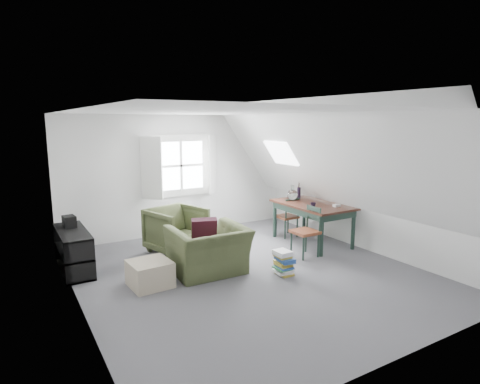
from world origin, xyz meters
TOP-DOWN VIEW (x-y plane):
  - floor at (0.00, 0.00)m, footprint 5.50×5.50m
  - ceiling at (0.00, 0.00)m, footprint 5.50×5.50m
  - wall_back at (0.00, 2.75)m, footprint 5.00×0.00m
  - wall_front at (0.00, -2.75)m, footprint 5.00×0.00m
  - wall_left at (-2.50, 0.00)m, footprint 0.00×5.50m
  - wall_right at (2.50, 0.00)m, footprint 0.00×5.50m
  - slope_left at (-1.55, 0.00)m, footprint 3.19×5.50m
  - slope_right at (1.55, 0.00)m, footprint 3.19×5.50m
  - dormer_window at (0.00, 2.68)m, footprint 1.71×0.35m
  - skylight at (1.55, 1.30)m, footprint 0.35×0.75m
  - armchair_near at (-0.54, 0.34)m, footprint 1.16×1.02m
  - armchair_far at (-0.59, 1.56)m, footprint 1.12×1.13m
  - throw_pillow at (-0.54, 0.49)m, footprint 0.45×0.34m
  - ottoman at (-1.51, 0.31)m, footprint 0.60×0.60m
  - dining_table at (1.91, 0.73)m, footprint 0.95×1.58m
  - demijohn at (1.76, 1.18)m, footprint 0.21×0.21m
  - vase_twigs at (2.01, 1.28)m, footprint 0.07×0.08m
  - cup at (1.66, 0.43)m, footprint 0.11×0.11m
  - paper_box at (2.11, 0.28)m, footprint 0.13×0.09m
  - dining_chair_far at (1.77, 1.32)m, footprint 0.39×0.39m
  - dining_chair_near at (1.31, 0.18)m, footprint 0.42×0.42m
  - media_shelf at (-2.35, 1.50)m, footprint 0.43×1.29m
  - electronics_box at (-2.35, 1.80)m, footprint 0.21×0.27m
  - magazine_stack at (0.43, -0.33)m, footprint 0.29×0.34m

SIDE VIEW (x-z plane):
  - floor at x=0.00m, z-range 0.00..0.00m
  - armchair_near at x=-0.54m, z-range -0.37..0.37m
  - armchair_far at x=-0.59m, z-range -0.42..0.42m
  - ottoman at x=-1.51m, z-range 0.00..0.37m
  - magazine_stack at x=0.43m, z-range 0.00..0.39m
  - media_shelf at x=-2.35m, z-range -0.03..0.63m
  - dining_chair_far at x=1.77m, z-range 0.02..0.84m
  - dining_chair_near at x=1.31m, z-range 0.02..0.90m
  - throw_pillow at x=-0.54m, z-range 0.46..0.87m
  - dining_table at x=1.91m, z-range 0.29..1.08m
  - electronics_box at x=-2.35m, z-range 0.64..0.84m
  - cup at x=1.66m, z-range 0.74..0.84m
  - paper_box at x=2.11m, z-range 0.79..0.83m
  - demijohn at x=1.76m, z-range 0.76..1.07m
  - vase_twigs at x=2.01m, z-range 0.63..1.21m
  - wall_back at x=0.00m, z-range -1.25..3.75m
  - wall_front at x=0.00m, z-range -1.25..3.75m
  - wall_left at x=-2.50m, z-range -1.50..4.00m
  - wall_right at x=2.50m, z-range -1.50..4.00m
  - dormer_window at x=0.00m, z-range 0.80..2.10m
  - skylight at x=1.55m, z-range 1.51..1.98m
  - slope_left at x=-1.55m, z-range -0.47..4.02m
  - slope_right at x=1.55m, z-range -0.47..4.02m
  - ceiling at x=0.00m, z-range 2.50..2.50m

